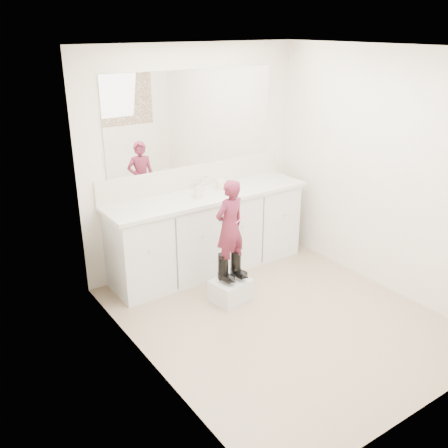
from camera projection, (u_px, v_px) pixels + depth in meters
floor at (279, 317)px, 4.70m from camera, size 3.00×3.00×0.00m
ceiling at (292, 47)px, 3.80m from camera, size 3.00×3.00×0.00m
wall_back at (194, 160)px, 5.40m from camera, size 2.60×0.00×2.60m
wall_front at (443, 260)px, 3.10m from camera, size 2.60×0.00×2.60m
wall_left at (147, 229)px, 3.57m from camera, size 0.00×3.00×3.00m
wall_right at (385, 172)px, 4.93m from camera, size 0.00×3.00×3.00m
vanity_cabinet at (208, 234)px, 5.48m from camera, size 2.20×0.55×0.85m
countertop at (208, 196)px, 5.30m from camera, size 2.28×0.58×0.04m
backsplash at (195, 176)px, 5.45m from camera, size 2.28×0.03×0.25m
mirror at (193, 119)px, 5.22m from camera, size 2.00×0.02×1.00m
faucet at (200, 185)px, 5.40m from camera, size 0.08×0.08×0.10m
cup at (221, 184)px, 5.43m from camera, size 0.14×0.14×0.10m
soap_bottle at (198, 190)px, 5.13m from camera, size 0.09×0.09×0.17m
step_stool at (231, 290)px, 4.94m from camera, size 0.39×0.35×0.23m
boot_left at (223, 268)px, 4.82m from camera, size 0.14×0.21×0.29m
boot_right at (236, 264)px, 4.90m from camera, size 0.14×0.21×0.29m
toddler at (230, 227)px, 4.70m from camera, size 0.37×0.27×0.92m
toothbrush at (241, 219)px, 4.64m from camera, size 0.14×0.03×0.06m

